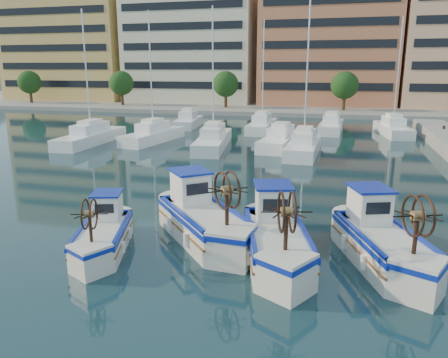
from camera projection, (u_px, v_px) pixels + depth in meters
ground at (222, 259)px, 15.65m from camera, size 300.00×300.00×0.00m
waterfront at (381, 40)px, 71.46m from camera, size 180.00×40.00×25.60m
yacht_marina at (269, 133)px, 42.03m from camera, size 38.17×23.87×11.50m
fishing_boat_a at (104, 232)px, 16.33m from camera, size 2.71×4.13×2.50m
fishing_boat_b at (202, 217)px, 17.33m from camera, size 4.86×5.15×3.26m
fishing_boat_c at (276, 236)px, 15.49m from camera, size 3.25×5.16×3.12m
fishing_boat_d at (381, 239)px, 15.21m from camera, size 3.54×5.12×3.08m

